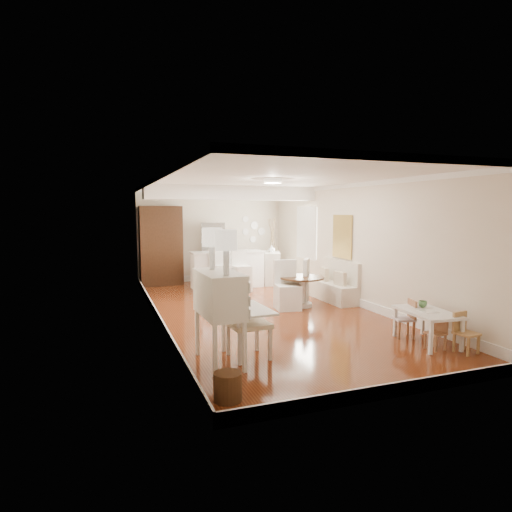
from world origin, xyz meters
TOP-DOWN VIEW (x-y plane):
  - room at (0.04, 0.32)m, footprint 9.00×9.04m
  - secretary_bureau at (-1.70, -2.70)m, footprint 1.07×1.09m
  - gustavian_armchair at (-1.23, -2.61)m, footprint 0.65×0.65m
  - wicker_basket at (-1.93, -3.90)m, footprint 0.34×0.34m
  - kids_table at (1.72, -2.98)m, footprint 0.77×1.16m
  - kids_chair_a at (1.63, -3.27)m, footprint 0.29×0.29m
  - kids_chair_b at (1.60, -2.56)m, footprint 0.40×0.40m
  - kids_chair_c at (1.96, -3.56)m, footprint 0.35×0.35m
  - banquette at (1.99, 0.50)m, footprint 0.52×1.60m
  - dining_table at (1.00, 0.17)m, footprint 1.27×1.27m
  - slip_chair_near at (0.59, 0.04)m, footprint 0.58×0.60m
  - slip_chair_far at (1.03, 0.51)m, footprint 0.72×0.71m
  - breakfast_counter at (0.10, 3.10)m, footprint 2.05×0.65m
  - bar_stool_left at (-0.26, 2.53)m, footprint 0.54×0.54m
  - bar_stool_right at (0.29, 2.39)m, footprint 0.48×0.48m
  - pantry_cabinet at (-1.60, 4.18)m, footprint 1.20×0.60m
  - fridge at (0.30, 4.15)m, footprint 0.75×0.65m
  - sideboard at (1.52, 3.23)m, footprint 0.76×1.08m
  - pencil_cup at (1.83, -2.74)m, footprint 0.15×0.15m
  - branch_vase at (1.50, 3.23)m, footprint 0.20×0.20m

SIDE VIEW (x-z plane):
  - wicker_basket at x=-1.93m, z-range 0.00..0.33m
  - kids_chair_a at x=1.63m, z-range 0.00..0.54m
  - kids_table at x=1.72m, z-range 0.00..0.55m
  - kids_chair_c at x=1.96m, z-range 0.00..0.63m
  - kids_chair_b at x=1.60m, z-range 0.00..0.66m
  - dining_table at x=1.00m, z-range 0.00..0.69m
  - sideboard at x=1.52m, z-range 0.00..0.95m
  - banquette at x=1.99m, z-range 0.00..0.98m
  - breakfast_counter at x=0.10m, z-range 0.00..1.03m
  - gustavian_armchair at x=-1.23m, z-range 0.00..1.06m
  - slip_chair_far at x=1.03m, z-range 0.00..1.06m
  - slip_chair_near at x=0.59m, z-range 0.00..1.08m
  - bar_stool_right at x=0.29m, z-range 0.00..1.11m
  - bar_stool_left at x=-0.26m, z-range 0.00..1.17m
  - pencil_cup at x=1.83m, z-range 0.55..0.65m
  - secretary_bureau at x=-1.70m, z-range 0.00..1.32m
  - fridge at x=0.30m, z-range 0.00..1.80m
  - branch_vase at x=1.50m, z-range 0.95..1.15m
  - pantry_cabinet at x=-1.60m, z-range 0.00..2.30m
  - room at x=0.04m, z-range 0.57..3.39m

